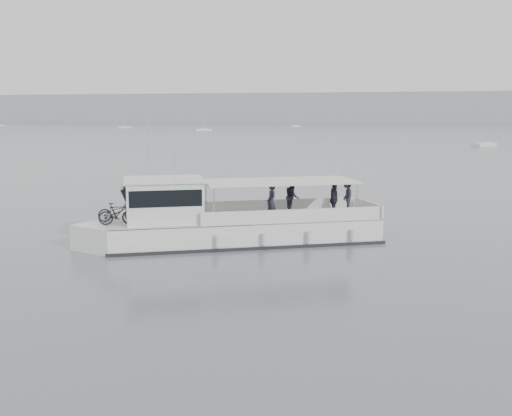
# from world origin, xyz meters

# --- Properties ---
(ground) EXTENTS (1400.00, 1400.00, 0.00)m
(ground) POSITION_xyz_m (0.00, 0.00, 0.00)
(ground) COLOR #525B61
(ground) RESTS_ON ground
(headland) EXTENTS (1400.00, 90.00, 28.00)m
(headland) POSITION_xyz_m (0.00, 560.00, 14.00)
(headland) COLOR #939EA8
(headland) RESTS_ON ground
(tour_boat) EXTENTS (13.37, 7.80, 5.78)m
(tour_boat) POSITION_xyz_m (-6.97, 3.05, 0.95)
(tour_boat) COLOR white
(tour_boat) RESTS_ON ground
(moored_fleet) EXTENTS (431.68, 350.08, 9.15)m
(moored_fleet) POSITION_xyz_m (-18.46, 190.76, 0.36)
(moored_fleet) COLOR white
(moored_fleet) RESTS_ON ground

